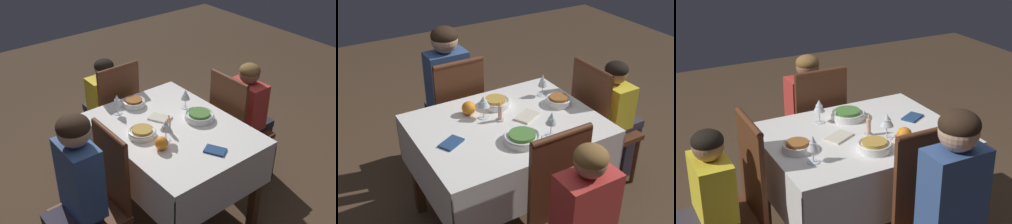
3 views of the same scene
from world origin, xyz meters
The scene contains 17 objects.
dining_table centered at (0.00, 0.00, 0.65)m, with size 1.13×0.87×0.77m.
chair_south centered at (0.07, -0.65, 0.53)m, with size 0.40×0.41×1.00m.
chair_west centered at (-0.78, -0.01, 0.53)m, with size 0.41×0.40×1.00m.
chair_north centered at (0.00, 0.65, 0.53)m, with size 0.40×0.41×1.00m.
person_adult_denim centered at (0.07, -0.80, 0.66)m, with size 0.30×0.34×1.17m.
person_child_yellow centered at (-0.95, -0.01, 0.54)m, with size 0.33×0.30×0.98m.
person_child_red centered at (0.00, 0.82, 0.57)m, with size 0.30×0.33×1.04m.
bowl_south centered at (-0.04, -0.23, 0.79)m, with size 0.19×0.19×0.06m.
wine_glass_south centered at (0.09, -0.13, 0.88)m, with size 0.08×0.08×0.15m.
bowl_west centered at (-0.42, -0.04, 0.79)m, with size 0.17×0.17×0.06m.
wine_glass_west centered at (-0.40, -0.20, 0.87)m, with size 0.07×0.07×0.15m.
bowl_north centered at (0.03, 0.22, 0.79)m, with size 0.21×0.21×0.06m.
wine_glass_north centered at (-0.15, 0.24, 0.87)m, with size 0.07×0.07×0.15m.
candle_centerpiece centered at (0.02, -0.05, 0.81)m, with size 0.05×0.05×0.13m.
orange_fruit centered at (0.15, -0.22, 0.81)m, with size 0.09×0.09×0.09m, color orange.
napkin_red_folded centered at (-0.14, 0.00, 0.77)m, with size 0.19×0.16×0.01m.
napkin_spare_side centered at (0.39, 0.04, 0.77)m, with size 0.16×0.14×0.01m.
Camera 3 is at (-1.35, -2.35, 2.04)m, focal length 55.00 mm.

